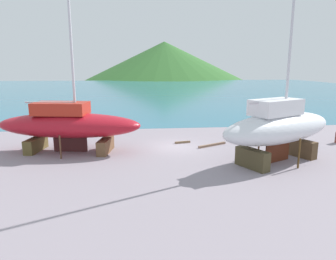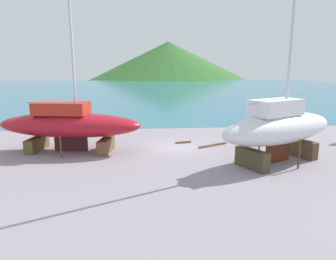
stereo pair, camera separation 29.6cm
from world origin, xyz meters
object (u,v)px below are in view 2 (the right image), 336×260
object	(u,v)px
sailboat_large_starboard	(69,124)
barrel_rust_mid	(253,136)
worker	(285,132)
barrel_ochre	(245,133)
sailboat_mid_port	(279,127)

from	to	relation	value
sailboat_large_starboard	barrel_rust_mid	size ratio (longest dim) A/B	20.96
sailboat_large_starboard	worker	size ratio (longest dim) A/B	9.91
sailboat_large_starboard	barrel_ochre	world-z (taller)	sailboat_large_starboard
sailboat_mid_port	barrel_rust_mid	bearing A→B (deg)	57.88
sailboat_mid_port	barrel_ochre	distance (m)	7.59
barrel_rust_mid	barrel_ochre	bearing A→B (deg)	104.85
sailboat_mid_port	barrel_ochre	size ratio (longest dim) A/B	18.85
sailboat_mid_port	barrel_rust_mid	xyz separation A→B (m)	(0.57, 6.06, -2.00)
barrel_ochre	barrel_rust_mid	bearing A→B (deg)	-75.15
barrel_ochre	sailboat_mid_port	bearing A→B (deg)	-91.88
sailboat_large_starboard	barrel_rust_mid	distance (m)	15.36
sailboat_mid_port	worker	bearing A→B (deg)	33.41
barrel_ochre	barrel_rust_mid	world-z (taller)	barrel_rust_mid
sailboat_large_starboard	worker	xyz separation A→B (m)	(17.66, 1.35, -1.23)
worker	barrel_rust_mid	size ratio (longest dim) A/B	2.12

